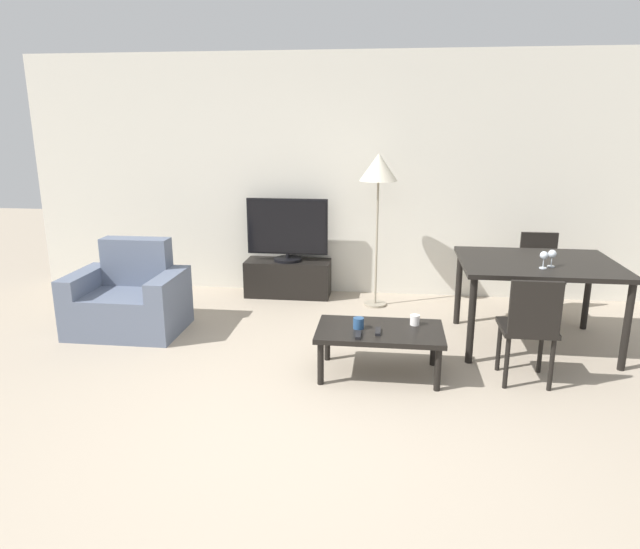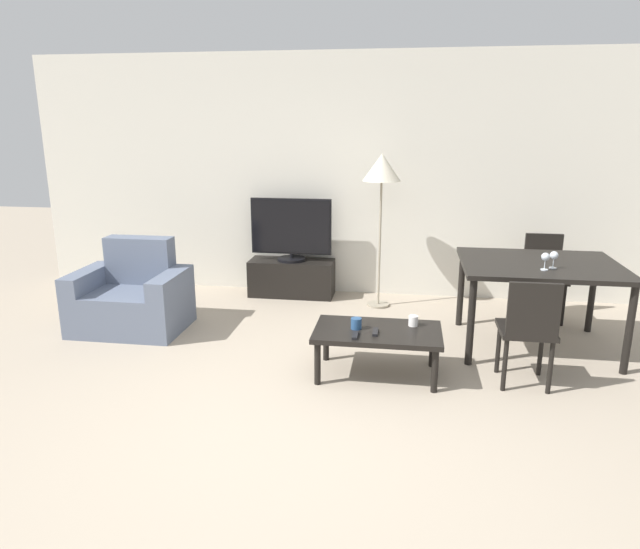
# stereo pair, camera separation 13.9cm
# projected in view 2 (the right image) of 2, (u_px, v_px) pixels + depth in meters

# --- Properties ---
(ground_plane) EXTENTS (18.00, 18.00, 0.00)m
(ground_plane) POSITION_uv_depth(u_px,v_px,m) (278.00, 440.00, 3.62)
(ground_plane) COLOR tan
(wall_back) EXTENTS (7.23, 0.06, 2.70)m
(wall_back) POSITION_uv_depth(u_px,v_px,m) (341.00, 177.00, 6.45)
(wall_back) COLOR silver
(wall_back) RESTS_ON ground_plane
(armchair) EXTENTS (1.02, 0.75, 0.86)m
(armchair) POSITION_uv_depth(u_px,v_px,m) (132.00, 299.00, 5.51)
(armchair) COLOR slate
(armchair) RESTS_ON ground_plane
(tv_stand) EXTENTS (0.96, 0.38, 0.41)m
(tv_stand) POSITION_uv_depth(u_px,v_px,m) (292.00, 278.00, 6.58)
(tv_stand) COLOR black
(tv_stand) RESTS_ON ground_plane
(tv) EXTENTS (0.92, 0.32, 0.71)m
(tv) POSITION_uv_depth(u_px,v_px,m) (291.00, 230.00, 6.43)
(tv) COLOR black
(tv) RESTS_ON tv_stand
(coffee_table) EXTENTS (0.99, 0.58, 0.38)m
(coffee_table) POSITION_uv_depth(u_px,v_px,m) (378.00, 335.00, 4.47)
(coffee_table) COLOR black
(coffee_table) RESTS_ON ground_plane
(dining_table) EXTENTS (1.33, 1.08, 0.78)m
(dining_table) POSITION_uv_depth(u_px,v_px,m) (540.00, 272.00, 4.94)
(dining_table) COLOR black
(dining_table) RESTS_ON ground_plane
(dining_chair_near) EXTENTS (0.40, 0.40, 0.85)m
(dining_chair_near) POSITION_uv_depth(u_px,v_px,m) (529.00, 327.00, 4.23)
(dining_chair_near) COLOR black
(dining_chair_near) RESTS_ON ground_plane
(dining_chair_far) EXTENTS (0.40, 0.40, 0.85)m
(dining_chair_far) POSITION_uv_depth(u_px,v_px,m) (544.00, 272.00, 5.77)
(dining_chair_far) COLOR black
(dining_chair_far) RESTS_ON ground_plane
(floor_lamp) EXTENTS (0.40, 0.40, 1.64)m
(floor_lamp) POSITION_uv_depth(u_px,v_px,m) (382.00, 173.00, 5.88)
(floor_lamp) COLOR gray
(floor_lamp) RESTS_ON ground_plane
(remote_primary) EXTENTS (0.04, 0.15, 0.02)m
(remote_primary) POSITION_uv_depth(u_px,v_px,m) (375.00, 332.00, 4.38)
(remote_primary) COLOR black
(remote_primary) RESTS_ON coffee_table
(remote_secondary) EXTENTS (0.04, 0.15, 0.02)m
(remote_secondary) POSITION_uv_depth(u_px,v_px,m) (355.00, 335.00, 4.31)
(remote_secondary) COLOR black
(remote_secondary) RESTS_ON coffee_table
(cup_white_near) EXTENTS (0.08, 0.08, 0.09)m
(cup_white_near) POSITION_uv_depth(u_px,v_px,m) (356.00, 323.00, 4.46)
(cup_white_near) COLOR navy
(cup_white_near) RESTS_ON coffee_table
(cup_colored_far) EXTENTS (0.08, 0.08, 0.08)m
(cup_colored_far) POSITION_uv_depth(u_px,v_px,m) (413.00, 321.00, 4.53)
(cup_colored_far) COLOR white
(cup_colored_far) RESTS_ON coffee_table
(wine_glass_left) EXTENTS (0.07, 0.07, 0.15)m
(wine_glass_left) POSITION_uv_depth(u_px,v_px,m) (554.00, 256.00, 4.70)
(wine_glass_left) COLOR silver
(wine_glass_left) RESTS_ON dining_table
(wine_glass_center) EXTENTS (0.07, 0.07, 0.15)m
(wine_glass_center) POSITION_uv_depth(u_px,v_px,m) (545.00, 258.00, 4.65)
(wine_glass_center) COLOR silver
(wine_glass_center) RESTS_ON dining_table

